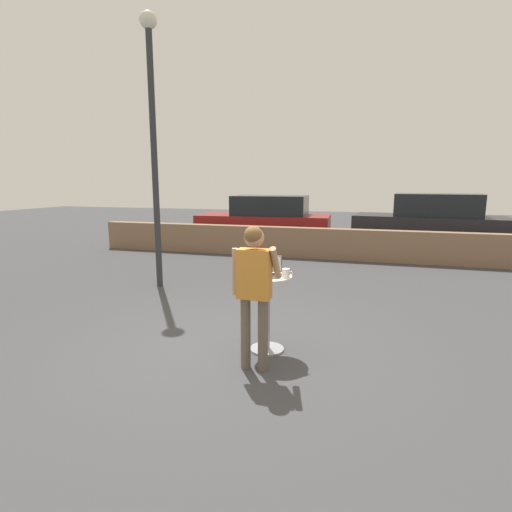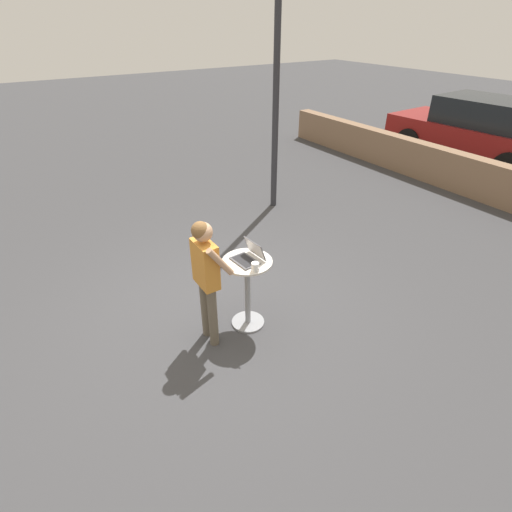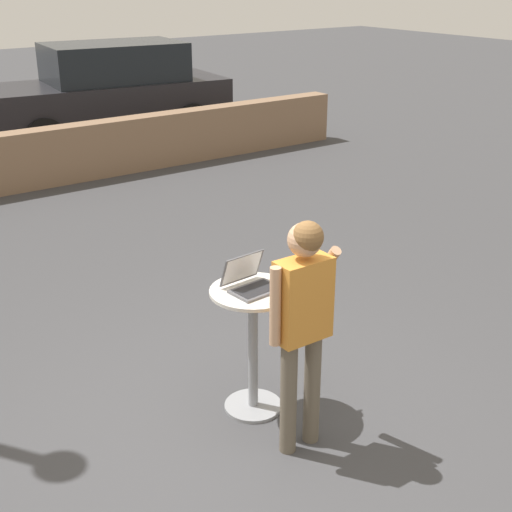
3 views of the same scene
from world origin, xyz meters
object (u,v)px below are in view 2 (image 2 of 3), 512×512
Objects in this scene: cafe_table at (247,285)px; standing_person at (206,270)px; laptop at (249,256)px; parked_car_further_down at (480,130)px; coffee_mug at (255,267)px; street_lamp at (278,29)px.

standing_person is at bearing -90.43° from cafe_table.
standing_person is (-0.00, -0.54, 0.42)m from cafe_table.
cafe_table is at bearing 89.57° from standing_person.
standing_person is (0.00, -0.56, 0.00)m from laptop.
parked_car_further_down reaches higher than laptop.
laptop is 0.08× the size of parked_car_further_down.
coffee_mug is 0.08× the size of standing_person.
laptop is 0.25m from coffee_mug.
street_lamp is at bearing -94.86° from parked_car_further_down.
coffee_mug is at bearing -38.13° from street_lamp.
parked_car_further_down is 0.89× the size of street_lamp.
parked_car_further_down reaches higher than coffee_mug.
coffee_mug is 0.03× the size of street_lamp.
standing_person is 9.49m from parked_car_further_down.
coffee_mug is at bearing -14.00° from laptop.
standing_person is 0.36× the size of parked_car_further_down.
coffee_mug is at bearing -73.30° from parked_car_further_down.
parked_car_further_down is at bearing 105.32° from laptop.
street_lamp is (-0.53, -6.22, 2.38)m from parked_car_further_down.
standing_person is (-0.24, -0.50, 0.00)m from coffee_mug.
laptop is (-0.00, 0.02, 0.41)m from cafe_table.
laptop is at bearing -39.69° from street_lamp.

